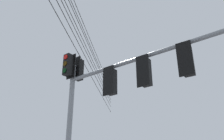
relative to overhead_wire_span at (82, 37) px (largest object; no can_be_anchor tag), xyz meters
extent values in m
cylinder|color=gray|center=(1.94, -3.14, -2.57)|extent=(4.48, 4.58, 0.14)
cube|color=black|center=(-0.04, -0.69, -2.02)|extent=(0.42, 0.42, 0.90)
cube|color=black|center=(-0.16, -0.81, -2.02)|extent=(0.34, 0.34, 1.04)
cylinder|color=red|center=(0.08, -0.57, -1.72)|extent=(0.16, 0.16, 0.20)
cylinder|color=#3C2703|center=(0.08, -0.57, -2.02)|extent=(0.16, 0.16, 0.20)
cylinder|color=black|center=(0.08, -0.57, -2.32)|extent=(0.16, 0.16, 0.20)
cube|color=black|center=(-0.46, -1.11, -2.02)|extent=(0.42, 0.42, 0.90)
cube|color=black|center=(-0.34, -0.99, -2.02)|extent=(0.34, 0.34, 1.04)
cylinder|color=red|center=(-0.58, -1.22, -1.72)|extent=(0.16, 0.16, 0.20)
cylinder|color=#3C2703|center=(-0.58, -1.22, -2.02)|extent=(0.16, 0.16, 0.20)
cylinder|color=black|center=(-0.58, -1.22, -2.32)|extent=(0.16, 0.16, 0.20)
cube|color=black|center=(1.12, -2.31, -3.12)|extent=(0.42, 0.42, 0.90)
cube|color=black|center=(1.00, -2.42, -3.12)|extent=(0.33, 0.35, 1.04)
cylinder|color=red|center=(1.24, -2.19, -2.82)|extent=(0.16, 0.17, 0.20)
cylinder|color=#3C2703|center=(1.24, -2.19, -3.12)|extent=(0.16, 0.17, 0.20)
cylinder|color=black|center=(1.24, -2.19, -3.42)|extent=(0.16, 0.17, 0.20)
cube|color=black|center=(2.08, -3.28, -3.12)|extent=(0.42, 0.42, 0.90)
cube|color=black|center=(1.96, -3.40, -3.12)|extent=(0.34, 0.34, 1.04)
cylinder|color=red|center=(2.20, -3.17, -2.82)|extent=(0.16, 0.16, 0.20)
cylinder|color=#3C2703|center=(2.20, -3.17, -3.12)|extent=(0.16, 0.16, 0.20)
cylinder|color=black|center=(2.20, -3.17, -3.42)|extent=(0.16, 0.16, 0.20)
cube|color=black|center=(3.03, -4.26, -3.12)|extent=(0.42, 0.42, 0.90)
cube|color=black|center=(2.92, -4.38, -3.12)|extent=(0.35, 0.33, 1.04)
cylinder|color=red|center=(3.15, -4.14, -2.82)|extent=(0.17, 0.16, 0.20)
cylinder|color=#3C2703|center=(3.15, -4.14, -3.12)|extent=(0.17, 0.16, 0.20)
cylinder|color=black|center=(3.15, -4.14, -3.42)|extent=(0.17, 0.16, 0.20)
cylinder|color=black|center=(0.00, 0.00, -1.07)|extent=(5.52, 19.79, 0.04)
cylinder|color=black|center=(0.00, 0.00, -0.59)|extent=(5.52, 19.79, 0.04)
cylinder|color=black|center=(0.00, 0.00, -0.25)|extent=(5.52, 19.79, 0.04)
cylinder|color=black|center=(0.00, 0.00, 0.02)|extent=(5.52, 19.79, 0.04)
cylinder|color=black|center=(0.00, 0.00, 0.39)|extent=(5.52, 19.79, 0.04)
cylinder|color=black|center=(0.00, 0.00, 0.59)|extent=(5.52, 19.79, 0.04)
cylinder|color=black|center=(0.00, 0.00, 0.92)|extent=(5.52, 19.79, 0.04)
camera|label=1|loc=(0.06, -10.14, -6.21)|focal=39.23mm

